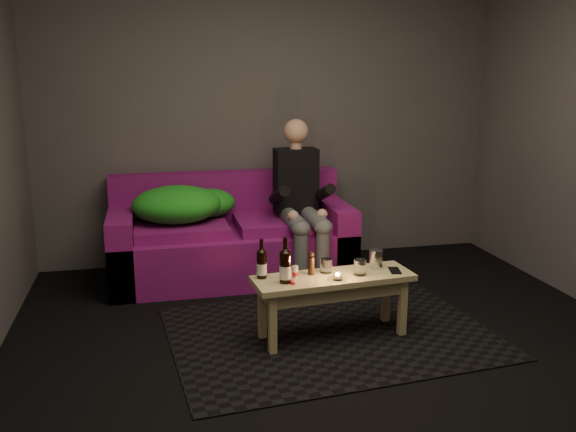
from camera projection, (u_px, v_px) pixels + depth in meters
name	position (u px, v px, depth m)	size (l,w,h in m)	color
floor	(350.00, 373.00, 3.43)	(4.50, 4.50, 0.00)	black
room	(331.00, 73.00, 3.49)	(4.50, 4.50, 4.50)	silver
rug	(330.00, 333.00, 3.94)	(2.02, 1.47, 0.01)	black
sofa	(231.00, 240.00, 4.99)	(1.91, 0.86, 0.82)	#831166
green_blanket	(182.00, 205.00, 4.82)	(0.84, 0.57, 0.29)	#24991B
person	(300.00, 198.00, 4.88)	(0.34, 0.79, 1.28)	black
coffee_table	(333.00, 287.00, 3.81)	(1.03, 0.41, 0.41)	tan
beer_bottle_a	(262.00, 264.00, 3.73)	(0.06, 0.06, 0.25)	black
beer_bottle_b	(285.00, 266.00, 3.65)	(0.07, 0.07, 0.28)	black
salt_shaker	(295.00, 272.00, 3.74)	(0.04, 0.04, 0.08)	silver
pepper_mill	(311.00, 266.00, 3.80)	(0.04, 0.04, 0.11)	black
tumbler_back	(326.00, 266.00, 3.84)	(0.08, 0.08, 0.09)	white
tealight	(338.00, 276.00, 3.71)	(0.06, 0.06, 0.04)	white
tumbler_front	(360.00, 267.00, 3.80)	(0.08, 0.08, 0.10)	white
steel_cup	(376.00, 259.00, 3.92)	(0.09, 0.09, 0.12)	silver
smartphone	(395.00, 270.00, 3.88)	(0.07, 0.13, 0.01)	black
red_lighter	(291.00, 282.00, 3.66)	(0.02, 0.07, 0.01)	red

